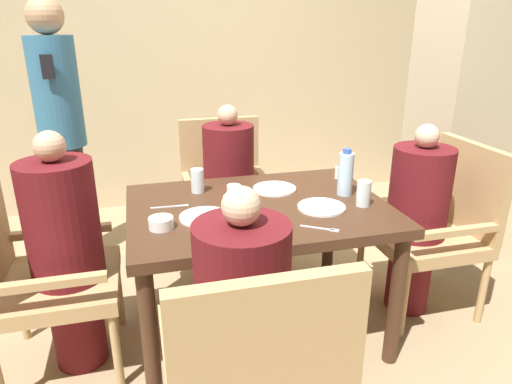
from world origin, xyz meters
The scene contains 26 objects.
ground_plane centered at (0.00, 0.00, 0.00)m, with size 16.00×16.00×0.00m, color #9E8460.
wall_back centered at (0.00, 2.06, 1.40)m, with size 8.00×0.06×2.80m.
pillar_stone centered at (1.61, 0.65, 1.35)m, with size 0.53×0.53×2.70m.
dining_table centered at (0.00, 0.00, 0.63)m, with size 1.25×0.91×0.73m.
chair_left_side centered at (-1.04, 0.00, 0.52)m, with size 0.55×0.55×0.96m.
diner_in_left_chair centered at (-0.90, 0.00, 0.59)m, with size 0.32×0.32×1.15m.
chair_far_side centered at (0.00, 0.87, 0.52)m, with size 0.55×0.55×0.96m.
diner_in_far_chair centered at (0.00, 0.73, 0.57)m, with size 0.32×0.32×1.10m.
chair_right_side centered at (1.04, 0.00, 0.52)m, with size 0.55×0.55×0.96m.
diner_in_right_chair centered at (0.90, 0.00, 0.56)m, with size 0.32×0.32×1.08m.
chair_near_corner centered at (-0.25, -0.87, 0.52)m, with size 0.55×0.55×0.96m.
diner_in_near_chair centered at (-0.25, -0.73, 0.56)m, with size 0.32×0.32×1.10m.
standing_host centered at (-1.01, 1.15, 0.92)m, with size 0.29×0.33×1.72m.
plate_main_left centered at (-0.28, -0.09, 0.74)m, with size 0.23×0.23×0.01m.
plate_main_right centered at (0.28, -0.12, 0.74)m, with size 0.23×0.23×0.01m.
plate_dessert_center centered at (0.14, 0.18, 0.74)m, with size 0.23×0.23×0.01m.
teacup_with_saucer centered at (-0.09, 0.13, 0.76)m, with size 0.11×0.11×0.07m.
bowl_small centered at (-0.48, -0.15, 0.75)m, with size 0.11×0.11×0.05m.
water_bottle centered at (0.47, 0.03, 0.84)m, with size 0.08×0.08×0.24m.
glass_tall_near centered at (-0.09, -0.15, 0.79)m, with size 0.07×0.07×0.13m.
glass_tall_mid centered at (-0.26, 0.25, 0.79)m, with size 0.07×0.07×0.13m.
glass_tall_far centered at (0.49, -0.14, 0.79)m, with size 0.07×0.07×0.13m.
salt_shaker centered at (0.54, 0.27, 0.76)m, with size 0.03×0.03×0.07m.
pepper_shaker centered at (0.58, 0.27, 0.76)m, with size 0.03×0.03×0.06m.
fork_beside_plate centered at (0.20, -0.35, 0.73)m, with size 0.15×0.11×0.00m.
knife_beside_plate centered at (-0.41, 0.08, 0.73)m, with size 0.18×0.02×0.00m.
Camera 1 is at (-0.54, -1.99, 1.56)m, focal length 32.00 mm.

